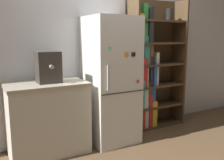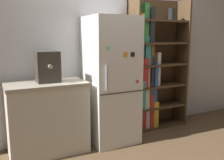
# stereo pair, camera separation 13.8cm
# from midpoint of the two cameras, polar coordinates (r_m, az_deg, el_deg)

# --- Properties ---
(ground_plane) EXTENTS (16.00, 16.00, 0.00)m
(ground_plane) POSITION_cam_midpoint_polar(r_m,az_deg,el_deg) (3.43, 1.91, -14.17)
(ground_plane) COLOR brown
(wall_back) EXTENTS (8.00, 0.05, 2.60)m
(wall_back) POSITION_cam_midpoint_polar(r_m,az_deg,el_deg) (3.56, -1.69, 8.31)
(wall_back) COLOR silver
(wall_back) RESTS_ON ground_plane
(refrigerator) EXTENTS (0.61, 0.65, 1.65)m
(refrigerator) POSITION_cam_midpoint_polar(r_m,az_deg,el_deg) (3.30, 0.86, -0.08)
(refrigerator) COLOR white
(refrigerator) RESTS_ON ground_plane
(bookshelf) EXTENTS (0.93, 0.33, 1.95)m
(bookshelf) POSITION_cam_midpoint_polar(r_m,az_deg,el_deg) (3.84, 9.70, 2.06)
(bookshelf) COLOR #4C3823
(bookshelf) RESTS_ON ground_plane
(kitchen_counter) EXTENTS (0.93, 0.57, 0.87)m
(kitchen_counter) POSITION_cam_midpoint_polar(r_m,az_deg,el_deg) (3.14, -13.41, -8.26)
(kitchen_counter) COLOR beige
(kitchen_counter) RESTS_ON ground_plane
(espresso_machine) EXTENTS (0.27, 0.29, 0.36)m
(espresso_machine) POSITION_cam_midpoint_polar(r_m,az_deg,el_deg) (3.02, -13.24, 2.95)
(espresso_machine) COLOR #38332D
(espresso_machine) RESTS_ON kitchen_counter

